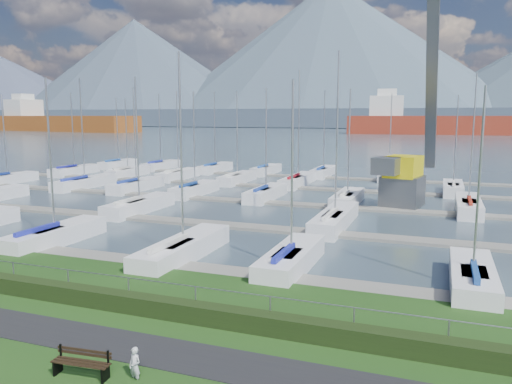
% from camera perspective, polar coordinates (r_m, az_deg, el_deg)
% --- Properties ---
extents(path, '(160.00, 2.00, 0.04)m').
position_cam_1_polar(path, '(18.48, -17.09, -15.99)').
color(path, black).
rests_on(path, grass).
extents(water, '(800.00, 540.00, 0.20)m').
position_cam_1_polar(water, '(276.51, 18.32, 6.63)').
color(water, '#3D4D59').
extents(hedge, '(80.00, 0.70, 0.70)m').
position_cam_1_polar(hedge, '(20.30, -12.58, -12.48)').
color(hedge, black).
rests_on(hedge, grass).
extents(fence, '(80.00, 0.04, 0.04)m').
position_cam_1_polar(fence, '(20.32, -12.04, -9.88)').
color(fence, gray).
rests_on(fence, grass).
extents(foothill, '(900.00, 80.00, 12.00)m').
position_cam_1_polar(foothill, '(346.36, 18.83, 8.00)').
color(foothill, '#424F60').
rests_on(foothill, water).
extents(mountains, '(1190.00, 360.00, 115.00)m').
position_cam_1_polar(mountains, '(422.64, 20.45, 13.50)').
color(mountains, '#464F66').
rests_on(mountains, water).
extents(docks, '(90.00, 41.60, 0.25)m').
position_cam_1_polar(docks, '(44.17, 6.34, -1.54)').
color(docks, slate).
rests_on(docks, water).
extents(bench_right, '(1.83, 0.59, 0.85)m').
position_cam_1_polar(bench_right, '(16.33, -19.29, -17.96)').
color(bench_right, black).
rests_on(bench_right, grass).
extents(person, '(0.46, 0.36, 1.12)m').
position_cam_1_polar(person, '(15.69, -13.70, -18.27)').
color(person, silver).
rests_on(person, grass).
extents(crane, '(4.88, 13.40, 22.35)m').
position_cam_1_polar(crane, '(45.61, 17.28, 5.46)').
color(crane, '#53555A').
rests_on(crane, water).
extents(cargo_ship_west, '(89.99, 32.04, 21.50)m').
position_cam_1_polar(cargo_ship_west, '(276.45, -21.69, 7.30)').
color(cargo_ship_west, brown).
rests_on(cargo_ship_west, water).
extents(cargo_ship_mid, '(108.93, 26.21, 21.50)m').
position_cam_1_polar(cargo_ship_mid, '(229.66, 23.02, 7.01)').
color(cargo_ship_mid, maroon).
rests_on(cargo_ship_mid, water).
extents(sailboat_fleet, '(75.42, 49.45, 13.20)m').
position_cam_1_polar(sailboat_fleet, '(47.22, 0.60, 5.94)').
color(sailboat_fleet, navy).
rests_on(sailboat_fleet, water).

